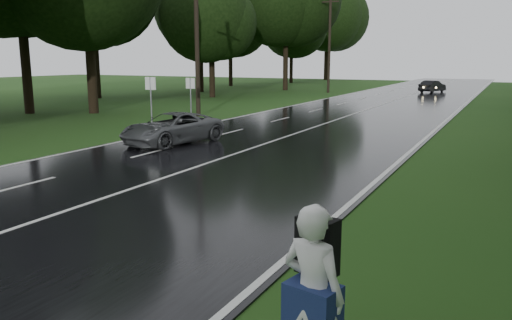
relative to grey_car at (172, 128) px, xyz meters
The scene contains 13 objects.
ground 10.66m from the grey_car, 70.51° to the right, with size 160.00×160.00×0.00m, color #1F4313.
road 10.60m from the grey_car, 70.41° to the left, with size 12.00×140.00×0.04m, color black.
lane_center 10.60m from the grey_car, 70.41° to the left, with size 0.12×140.00×0.01m, color silver.
grey_car is the anchor object (origin of this frame).
far_car 39.90m from the grey_car, 82.92° to the left, with size 1.32×3.79×1.25m, color black.
hitchhiker 16.67m from the grey_car, 48.84° to the right, with size 0.84×0.79×2.06m.
utility_pole_mid 10.84m from the grey_car, 117.22° to the left, with size 1.80×0.28×9.68m, color black, non-canonical shape.
utility_pole_far 35.09m from the grey_car, 98.11° to the left, with size 1.80×0.28×10.32m, color black, non-canonical shape.
road_sign_a 4.97m from the grey_car, 137.86° to the left, with size 0.64×0.10×2.65m, color white, non-canonical shape.
road_sign_b 7.81m from the grey_car, 117.98° to the left, with size 0.60×0.10×2.49m, color white, non-canonical shape.
tree_left_d 14.55m from the grey_car, 146.62° to the left, with size 10.21×10.21×15.96m, color black, non-canonical shape.
tree_left_e 26.91m from the grey_car, 117.91° to the left, with size 8.00×8.00×12.50m, color black, non-canonical shape.
tree_left_f 38.42m from the grey_car, 106.38° to the left, with size 11.74×11.74×18.34m, color black, non-canonical shape.
Camera 1 is at (9.20, -7.44, 3.56)m, focal length 35.90 mm.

